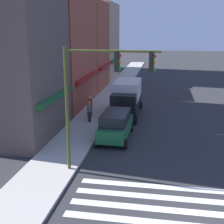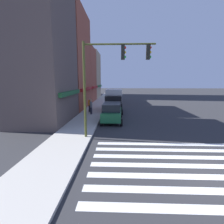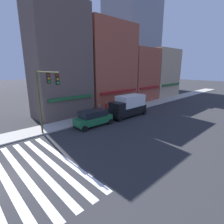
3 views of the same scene
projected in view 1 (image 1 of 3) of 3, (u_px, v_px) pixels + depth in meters
name	position (u px, v px, depth m)	size (l,w,h in m)	color
sidewalk_left	(13.00, 214.00, 13.19)	(120.00, 3.00, 0.15)	#B2ADA3
storefront_row	(71.00, 38.00, 33.22)	(35.24, 5.30, 15.48)	brown
traffic_signal	(99.00, 85.00, 15.76)	(0.32, 4.90, 6.79)	#474C1E
suv_green	(116.00, 125.00, 22.14)	(4.74, 2.12, 1.94)	#1E6638
box_truck_black	(127.00, 98.00, 28.06)	(6.21, 2.42, 3.04)	black
pedestrian_orange_vest	(89.00, 105.00, 27.39)	(0.32, 0.32, 1.77)	#23232D
pedestrian_red_jacket	(90.00, 106.00, 27.11)	(0.32, 0.32, 1.77)	#23232D
pedestrian_grey_coat	(89.00, 111.00, 25.59)	(0.32, 0.32, 1.77)	#23232D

